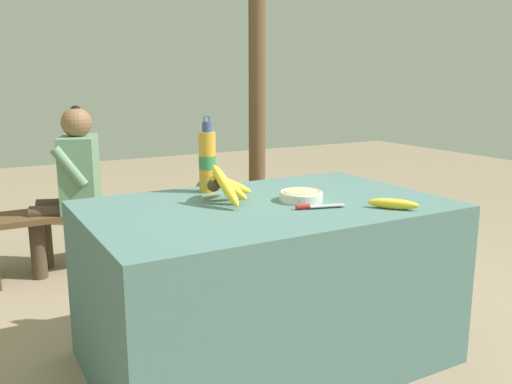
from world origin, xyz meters
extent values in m
plane|color=gray|center=(0.00, 0.00, 0.00)|extent=(12.00, 12.00, 0.00)
cube|color=#4C706B|center=(0.00, 0.00, 0.34)|extent=(1.44, 0.91, 0.68)
sphere|color=#4C381E|center=(-0.19, 0.10, 0.76)|extent=(0.05, 0.05, 0.05)
ellipsoid|color=yellow|center=(-0.17, 0.02, 0.77)|extent=(0.08, 0.19, 0.17)
ellipsoid|color=yellow|center=(-0.14, 0.06, 0.76)|extent=(0.15, 0.14, 0.14)
ellipsoid|color=yellow|center=(-0.11, 0.10, 0.75)|extent=(0.20, 0.04, 0.12)
ellipsoid|color=yellow|center=(-0.13, 0.15, 0.76)|extent=(0.18, 0.17, 0.10)
ellipsoid|color=yellow|center=(-0.17, 0.17, 0.76)|extent=(0.09, 0.19, 0.11)
cylinder|color=silver|center=(0.14, -0.03, 0.70)|extent=(0.18, 0.18, 0.03)
torus|color=silver|center=(0.14, -0.03, 0.72)|extent=(0.18, 0.18, 0.02)
cylinder|color=#D1B77A|center=(0.14, -0.03, 0.72)|extent=(0.14, 0.14, 0.01)
cylinder|color=gold|center=(-0.12, 0.32, 0.82)|extent=(0.08, 0.08, 0.27)
cylinder|color=#38844C|center=(-0.12, 0.32, 0.82)|extent=(0.08, 0.08, 0.06)
cylinder|color=#33477F|center=(-0.12, 0.32, 0.97)|extent=(0.04, 0.04, 0.05)
torus|color=#33477F|center=(-0.12, 0.32, 1.01)|extent=(0.03, 0.01, 0.03)
ellipsoid|color=yellow|center=(0.38, -0.32, 0.70)|extent=(0.16, 0.18, 0.04)
cube|color=#BCBCC1|center=(0.17, -0.19, 0.69)|extent=(0.15, 0.07, 0.00)
cylinder|color=maroon|center=(0.07, -0.16, 0.69)|extent=(0.06, 0.03, 0.02)
cube|color=brown|center=(-0.12, 1.52, 0.37)|extent=(1.89, 0.32, 0.04)
cube|color=brown|center=(0.73, 1.40, 0.18)|extent=(0.06, 0.06, 0.36)
cube|color=brown|center=(0.73, 1.64, 0.18)|extent=(0.06, 0.06, 0.36)
cylinder|color=#473828|center=(-0.71, 1.49, 0.20)|extent=(0.09, 0.09, 0.39)
cylinder|color=#473828|center=(-0.60, 1.45, 0.40)|extent=(0.31, 0.19, 0.09)
cylinder|color=#473828|center=(-0.65, 1.66, 0.20)|extent=(0.09, 0.09, 0.39)
cylinder|color=#473828|center=(-0.53, 1.62, 0.40)|extent=(0.31, 0.19, 0.09)
cube|color=slate|center=(-0.44, 1.49, 0.62)|extent=(0.30, 0.39, 0.45)
cylinder|color=slate|center=(-0.52, 1.35, 0.68)|extent=(0.21, 0.13, 0.25)
cylinder|color=slate|center=(-0.41, 1.65, 0.68)|extent=(0.21, 0.13, 0.25)
sphere|color=brown|center=(-0.44, 1.49, 0.92)|extent=(0.18, 0.18, 0.18)
sphere|color=black|center=(-0.44, 1.49, 0.99)|extent=(0.07, 0.07, 0.07)
sphere|color=#4C381E|center=(0.40, 1.52, 0.46)|extent=(0.05, 0.05, 0.05)
ellipsoid|color=#9EB24C|center=(0.41, 1.46, 0.45)|extent=(0.05, 0.16, 0.11)
ellipsoid|color=#9EB24C|center=(0.44, 1.47, 0.45)|extent=(0.14, 0.17, 0.10)
ellipsoid|color=#9EB24C|center=(0.45, 1.48, 0.46)|extent=(0.16, 0.13, 0.13)
ellipsoid|color=#9EB24C|center=(0.47, 1.50, 0.45)|extent=(0.19, 0.07, 0.09)
ellipsoid|color=#9EB24C|center=(0.47, 1.53, 0.45)|extent=(0.18, 0.07, 0.10)
ellipsoid|color=#9EB24C|center=(0.45, 1.56, 0.45)|extent=(0.16, 0.13, 0.11)
ellipsoid|color=#9EB24C|center=(0.44, 1.57, 0.45)|extent=(0.12, 0.16, 0.11)
ellipsoid|color=#9EB24C|center=(0.40, 1.59, 0.46)|extent=(0.05, 0.17, 0.14)
cylinder|color=brown|center=(0.95, 1.76, 1.32)|extent=(0.13, 0.13, 2.64)
camera|label=1|loc=(-1.09, -1.85, 1.19)|focal=38.00mm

